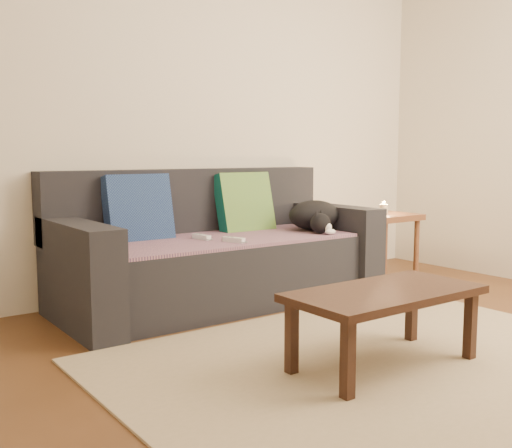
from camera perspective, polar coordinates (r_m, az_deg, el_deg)
name	(u,v)px	position (r m, az deg, el deg)	size (l,w,h in m)	color
ground	(403,370)	(2.86, 13.81, -13.37)	(4.50, 4.50, 0.00)	brown
back_wall	(183,107)	(4.27, -7.00, 11.02)	(4.50, 0.04, 2.60)	beige
sofa	(217,256)	(3.95, -3.77, -3.02)	(2.10, 0.94, 0.87)	#232328
throw_blanket	(224,239)	(3.85, -3.05, -1.43)	(1.66, 0.74, 0.02)	#3F2A50
cushion_navy	(138,209)	(3.83, -11.14, 1.42)	(0.43, 0.11, 0.43)	navy
cushion_green	(245,203)	(4.23, -1.09, 2.03)	(0.42, 0.10, 0.42)	#0C5347
cat	(315,216)	(4.22, 5.68, 0.77)	(0.51, 0.49, 0.21)	black
wii_remote_a	(201,237)	(3.77, -5.22, -1.23)	(0.15, 0.04, 0.03)	white
wii_remote_b	(234,240)	(3.64, -2.14, -1.51)	(0.15, 0.04, 0.03)	white
side_table	(383,226)	(4.52, 12.03, -0.21)	(0.43, 0.43, 0.54)	brown
candle	(384,209)	(4.50, 12.07, 1.45)	(0.06, 0.06, 0.09)	beige
rug	(378,360)	(2.96, 11.54, -12.56)	(2.50, 1.80, 0.01)	tan
coffee_table	(385,299)	(2.79, 12.18, -7.03)	(0.91, 0.46, 0.37)	black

